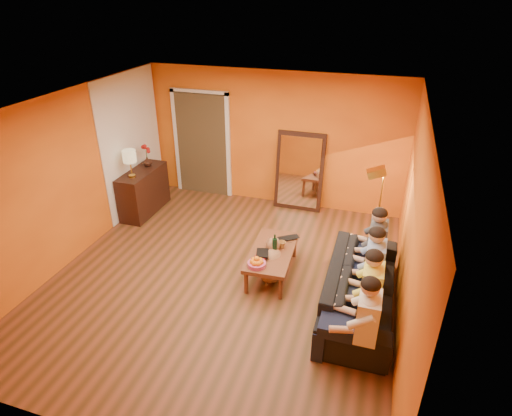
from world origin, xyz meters
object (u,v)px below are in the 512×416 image
(coffee_table, at_px, (272,262))
(tumbler, at_px, (282,245))
(floor_lamp, at_px, (379,211))
(laptop, at_px, (289,240))
(wine_bottle, at_px, (275,244))
(sideboard, at_px, (144,191))
(person_mid_left, at_px, (370,293))
(dog, at_px, (272,260))
(person_far_left, at_px, (367,324))
(mirror_frame, at_px, (299,171))
(vase, at_px, (147,162))
(table_lamp, at_px, (130,164))
(person_mid_right, at_px, (374,268))
(sofa, at_px, (361,287))
(person_far_right, at_px, (376,246))

(coffee_table, xyz_separation_m, tumbler, (0.12, 0.12, 0.26))
(floor_lamp, height_order, tumbler, floor_lamp)
(floor_lamp, height_order, laptop, floor_lamp)
(floor_lamp, height_order, wine_bottle, floor_lamp)
(sideboard, height_order, person_mid_left, person_mid_left)
(dog, relative_size, person_far_left, 0.52)
(mirror_frame, distance_m, sideboard, 3.01)
(coffee_table, height_order, vase, vase)
(coffee_table, bearing_deg, table_lamp, 159.39)
(person_mid_right, height_order, tumbler, person_mid_right)
(person_mid_right, relative_size, laptop, 3.57)
(coffee_table, height_order, person_mid_right, person_mid_right)
(person_mid_right, height_order, laptop, person_mid_right)
(table_lamp, height_order, wine_bottle, table_lamp)
(sofa, relative_size, person_mid_right, 1.85)
(sideboard, distance_m, laptop, 3.20)
(vase, bearing_deg, tumbler, -24.15)
(table_lamp, relative_size, laptop, 1.49)
(person_mid_left, height_order, tumbler, person_mid_left)
(tumbler, xyz_separation_m, laptop, (0.06, 0.23, -0.04))
(person_mid_right, distance_m, vase, 4.72)
(person_far_left, bearing_deg, table_lamp, 152.25)
(coffee_table, bearing_deg, person_far_right, 7.58)
(wine_bottle, bearing_deg, sideboard, 156.64)
(table_lamp, height_order, person_far_left, table_lamp)
(sofa, relative_size, floor_lamp, 1.57)
(dog, bearing_deg, vase, 155.00)
(sideboard, height_order, person_mid_right, person_mid_right)
(coffee_table, relative_size, person_far_left, 1.00)
(person_far_right, bearing_deg, laptop, 176.61)
(sideboard, distance_m, coffee_table, 3.15)
(coffee_table, bearing_deg, floor_lamp, 36.12)
(sofa, distance_m, laptop, 1.38)
(sofa, bearing_deg, wine_bottle, 75.82)
(mirror_frame, xyz_separation_m, floor_lamp, (1.55, -1.13, -0.04))
(wine_bottle, xyz_separation_m, vase, (-2.95, 1.52, 0.37))
(mirror_frame, distance_m, laptop, 2.00)
(laptop, bearing_deg, tumbler, -139.61)
(person_far_right, distance_m, laptop, 1.31)
(vase, bearing_deg, person_far_left, -33.11)
(laptop, bearing_deg, table_lamp, 134.46)
(person_mid_left, bearing_deg, sideboard, 154.87)
(coffee_table, height_order, person_far_left, person_far_left)
(mirror_frame, distance_m, coffee_table, 2.37)
(person_mid_left, distance_m, tumbler, 1.66)
(person_far_left, bearing_deg, floor_lamp, 90.67)
(table_lamp, xyz_separation_m, person_mid_right, (4.37, -1.20, -0.49))
(floor_lamp, bearing_deg, wine_bottle, -146.19)
(sofa, distance_m, coffee_table, 1.40)
(person_far_left, xyz_separation_m, person_far_right, (0.00, 1.65, 0.00))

